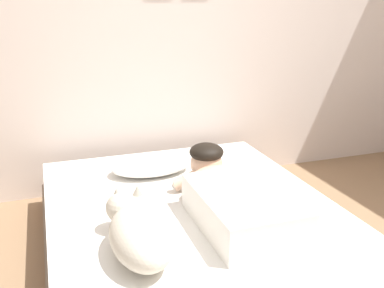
{
  "coord_description": "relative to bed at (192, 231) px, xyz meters",
  "views": [
    {
      "loc": [
        -0.98,
        -1.42,
        1.36
      ],
      "look_at": [
        -0.19,
        0.89,
        0.56
      ],
      "focal_mm": 40.57,
      "sensor_mm": 36.0,
      "label": 1
    }
  ],
  "objects": [
    {
      "name": "back_wall",
      "position": [
        0.29,
        1.13,
        1.1
      ],
      "size": [
        4.22,
        0.12,
        2.5
      ],
      "color": "silver",
      "rests_on": "ground"
    },
    {
      "name": "coffee_cup",
      "position": [
        0.24,
        0.47,
        0.2
      ],
      "size": [
        0.12,
        0.09,
        0.07
      ],
      "color": "white",
      "rests_on": "bed"
    },
    {
      "name": "pillow",
      "position": [
        -0.1,
        0.53,
        0.21
      ],
      "size": [
        0.52,
        0.32,
        0.11
      ],
      "primitive_type": "ellipsoid",
      "color": "white",
      "rests_on": "bed"
    },
    {
      "name": "cell_phone",
      "position": [
        0.2,
        0.04,
        0.16
      ],
      "size": [
        0.07,
        0.14,
        0.01
      ],
      "primitive_type": "cube",
      "color": "black",
      "rests_on": "bed"
    },
    {
      "name": "person_lying",
      "position": [
        0.16,
        -0.16,
        0.26
      ],
      "size": [
        0.43,
        0.92,
        0.27
      ],
      "color": "white",
      "rests_on": "bed"
    },
    {
      "name": "dog",
      "position": [
        -0.37,
        -0.37,
        0.26
      ],
      "size": [
        0.26,
        0.57,
        0.21
      ],
      "color": "beige",
      "rests_on": "bed"
    },
    {
      "name": "bed",
      "position": [
        0.0,
        0.0,
        0.0
      ],
      "size": [
        1.56,
        1.92,
        0.31
      ],
      "color": "#726051",
      "rests_on": "ground"
    }
  ]
}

